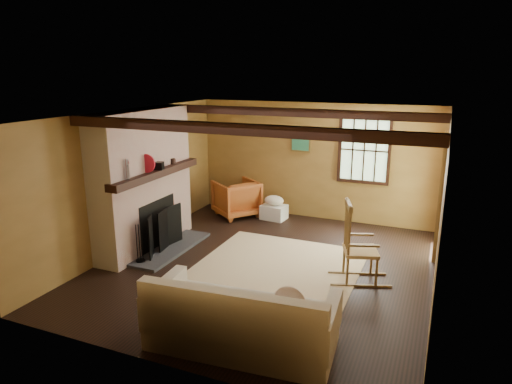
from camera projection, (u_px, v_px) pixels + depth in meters
The scene contains 10 objects.
ground at pixel (265, 266), 7.27m from camera, with size 5.50×5.50×0.00m, color black.
room_envelope at pixel (285, 164), 6.99m from camera, with size 5.02×5.52×2.44m.
fireplace at pixel (145, 186), 7.81m from camera, with size 1.02×2.30×2.40m.
rug at pixel (272, 273), 7.01m from camera, with size 2.50×3.00×0.01m, color tan.
rocking_chair at pixel (358, 248), 6.66m from camera, with size 0.98×0.72×1.21m.
sofa at pixel (241, 323), 5.07m from camera, with size 2.17×1.10×0.85m.
firewood_pile at pixel (229, 205), 10.10m from camera, with size 0.69×0.13×0.25m.
laundry_basket at pixel (274, 212), 9.54m from camera, with size 0.50×0.38×0.30m, color white.
basket_pillow at pixel (274, 200), 9.48m from camera, with size 0.41×0.33×0.20m, color white.
armchair at pixel (236, 198), 9.70m from camera, with size 0.83×0.85×0.77m, color #BF6026.
Camera 1 is at (2.47, -6.24, 3.03)m, focal length 32.00 mm.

